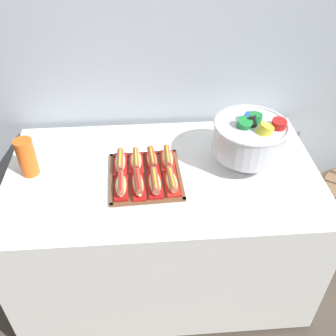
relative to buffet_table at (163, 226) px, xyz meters
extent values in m
plane|color=#4C4238|center=(0.00, 0.00, -0.42)|extent=(10.00, 10.00, 0.00)
cube|color=#9EA8B2|center=(0.00, 0.51, 0.88)|extent=(6.00, 0.10, 2.60)
cube|color=white|center=(0.00, 0.00, 0.00)|extent=(1.48, 0.84, 0.75)
cylinder|color=black|center=(-0.62, -0.30, -0.40)|extent=(0.05, 0.05, 0.04)
cylinder|color=black|center=(0.62, -0.30, -0.40)|extent=(0.05, 0.05, 0.04)
cylinder|color=black|center=(-0.62, 0.30, -0.40)|extent=(0.05, 0.05, 0.04)
cylinder|color=black|center=(0.62, 0.30, -0.40)|extent=(0.05, 0.05, 0.04)
torus|color=brown|center=(1.12, 0.17, -0.36)|extent=(0.49, 0.49, 0.11)
cube|color=brown|center=(-0.08, -0.03, 0.38)|extent=(0.34, 0.37, 0.01)
cube|color=brown|center=(-0.07, -0.20, 0.39)|extent=(0.33, 0.03, 0.01)
cube|color=brown|center=(-0.09, 0.14, 0.39)|extent=(0.33, 0.03, 0.01)
cube|color=brown|center=(-0.24, -0.04, 0.39)|extent=(0.03, 0.36, 0.01)
cube|color=brown|center=(0.07, -0.03, 0.39)|extent=(0.03, 0.36, 0.01)
cube|color=#B21414|center=(-0.19, -0.12, 0.39)|extent=(0.06, 0.16, 0.02)
ellipsoid|color=tan|center=(-0.19, -0.12, 0.41)|extent=(0.05, 0.15, 0.04)
cylinder|color=#A8563D|center=(-0.19, -0.12, 0.42)|extent=(0.03, 0.14, 0.03)
cylinder|color=red|center=(-0.19, -0.12, 0.44)|extent=(0.01, 0.12, 0.01)
cube|color=#B21414|center=(-0.12, -0.12, 0.39)|extent=(0.07, 0.18, 0.02)
ellipsoid|color=#E0BC7F|center=(-0.12, -0.12, 0.41)|extent=(0.06, 0.17, 0.04)
cylinder|color=brown|center=(-0.12, -0.12, 0.43)|extent=(0.04, 0.15, 0.03)
cylinder|color=red|center=(-0.12, -0.12, 0.44)|extent=(0.02, 0.13, 0.01)
cube|color=#B21414|center=(-0.04, -0.11, 0.39)|extent=(0.07, 0.17, 0.02)
ellipsoid|color=beige|center=(-0.04, -0.11, 0.41)|extent=(0.06, 0.16, 0.04)
cylinder|color=#9E4C38|center=(-0.04, -0.11, 0.43)|extent=(0.04, 0.16, 0.03)
cylinder|color=yellow|center=(-0.04, -0.11, 0.44)|extent=(0.01, 0.13, 0.01)
cube|color=red|center=(0.03, -0.11, 0.39)|extent=(0.07, 0.16, 0.02)
ellipsoid|color=#E0BC7F|center=(0.03, -0.11, 0.41)|extent=(0.06, 0.15, 0.04)
cylinder|color=#A8563D|center=(0.03, -0.11, 0.42)|extent=(0.04, 0.15, 0.03)
cylinder|color=yellow|center=(0.03, -0.11, 0.44)|extent=(0.02, 0.13, 0.01)
cube|color=red|center=(-0.20, 0.05, 0.39)|extent=(0.06, 0.17, 0.02)
ellipsoid|color=beige|center=(-0.20, 0.05, 0.41)|extent=(0.05, 0.16, 0.04)
cylinder|color=#9E4C38|center=(-0.20, 0.05, 0.43)|extent=(0.03, 0.15, 0.03)
cylinder|color=yellow|center=(-0.20, 0.05, 0.44)|extent=(0.01, 0.13, 0.01)
cube|color=red|center=(-0.12, 0.05, 0.39)|extent=(0.07, 0.16, 0.02)
ellipsoid|color=tan|center=(-0.12, 0.05, 0.42)|extent=(0.06, 0.15, 0.04)
cylinder|color=#9E4C38|center=(-0.12, 0.05, 0.43)|extent=(0.03, 0.15, 0.03)
cylinder|color=yellow|center=(-0.12, 0.05, 0.44)|extent=(0.01, 0.13, 0.01)
cube|color=#B21414|center=(-0.05, 0.05, 0.39)|extent=(0.07, 0.16, 0.02)
ellipsoid|color=tan|center=(-0.05, 0.05, 0.42)|extent=(0.05, 0.15, 0.04)
cylinder|color=brown|center=(-0.05, 0.05, 0.43)|extent=(0.04, 0.14, 0.03)
cylinder|color=yellow|center=(-0.05, 0.05, 0.44)|extent=(0.02, 0.12, 0.01)
cube|color=red|center=(0.03, 0.05, 0.39)|extent=(0.07, 0.17, 0.02)
ellipsoid|color=tan|center=(0.03, 0.05, 0.42)|extent=(0.05, 0.16, 0.04)
cylinder|color=#9E4C38|center=(0.03, 0.05, 0.43)|extent=(0.03, 0.15, 0.03)
cylinder|color=yellow|center=(0.03, 0.05, 0.44)|extent=(0.01, 0.12, 0.01)
cylinder|color=silver|center=(0.41, 0.04, 0.38)|extent=(0.17, 0.17, 0.02)
cone|color=silver|center=(0.41, 0.04, 0.42)|extent=(0.06, 0.06, 0.06)
cylinder|color=silver|center=(0.41, 0.04, 0.52)|extent=(0.33, 0.33, 0.15)
torus|color=silver|center=(0.41, 0.04, 0.60)|extent=(0.34, 0.34, 0.02)
cylinder|color=red|center=(0.52, 0.01, 0.57)|extent=(0.10, 0.10, 0.13)
cylinder|color=#197A33|center=(0.42, 0.06, 0.57)|extent=(0.08, 0.08, 0.13)
cylinder|color=#1E47B2|center=(0.39, 0.06, 0.57)|extent=(0.12, 0.09, 0.14)
cylinder|color=#197A33|center=(0.36, 0.04, 0.57)|extent=(0.10, 0.13, 0.14)
cylinder|color=black|center=(0.41, 0.04, 0.57)|extent=(0.11, 0.12, 0.15)
cylinder|color=yellow|center=(0.44, -0.03, 0.57)|extent=(0.12, 0.09, 0.14)
cylinder|color=#EA5B19|center=(-0.62, 0.04, 0.43)|extent=(0.08, 0.08, 0.11)
cylinder|color=#EA5B19|center=(-0.62, 0.04, 0.45)|extent=(0.08, 0.08, 0.11)
cylinder|color=#EA5B19|center=(-0.62, 0.04, 0.47)|extent=(0.08, 0.08, 0.11)
cylinder|color=#EA5B19|center=(-0.62, 0.04, 0.49)|extent=(0.08, 0.08, 0.11)
cylinder|color=#EA5B19|center=(-0.62, 0.04, 0.51)|extent=(0.08, 0.08, 0.11)
camera|label=1|loc=(-0.08, -1.39, 1.55)|focal=41.07mm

